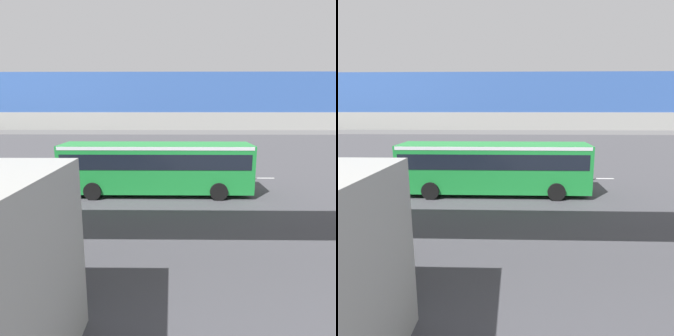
% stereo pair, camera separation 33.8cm
% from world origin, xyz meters
% --- Properties ---
extents(ground, '(80.00, 80.00, 0.00)m').
position_xyz_m(ground, '(0.00, 0.00, 0.00)').
color(ground, '#424247').
extents(city_bus, '(11.54, 2.85, 3.15)m').
position_xyz_m(city_bus, '(-0.20, 1.02, 1.88)').
color(city_bus, '#1E8C38').
rests_on(city_bus, ground).
extents(pedestrian, '(0.38, 0.38, 1.79)m').
position_xyz_m(pedestrian, '(-6.74, -2.28, 0.89)').
color(pedestrian, '#2D2D38').
rests_on(pedestrian, ground).
extents(traffic_sign, '(0.08, 0.60, 2.80)m').
position_xyz_m(traffic_sign, '(-4.14, -3.09, 1.89)').
color(traffic_sign, slate).
rests_on(traffic_sign, ground).
extents(lane_dash_leftmost, '(2.00, 0.20, 0.01)m').
position_xyz_m(lane_dash_leftmost, '(-8.00, -3.27, 0.00)').
color(lane_dash_leftmost, silver).
rests_on(lane_dash_leftmost, ground).
extents(lane_dash_left, '(2.00, 0.20, 0.01)m').
position_xyz_m(lane_dash_left, '(-4.00, -3.27, 0.00)').
color(lane_dash_left, silver).
rests_on(lane_dash_left, ground).
extents(lane_dash_centre, '(2.00, 0.20, 0.01)m').
position_xyz_m(lane_dash_centre, '(0.00, -3.27, 0.00)').
color(lane_dash_centre, silver).
rests_on(lane_dash_centre, ground).
extents(lane_dash_right, '(2.00, 0.20, 0.01)m').
position_xyz_m(lane_dash_right, '(4.00, -3.27, 0.00)').
color(lane_dash_right, silver).
rests_on(lane_dash_right, ground).
extents(lane_dash_rightmost, '(2.00, 0.20, 0.01)m').
position_xyz_m(lane_dash_rightmost, '(8.00, -3.27, 0.00)').
color(lane_dash_rightmost, silver).
rests_on(lane_dash_rightmost, ground).
extents(pedestrian_overpass, '(31.19, 2.60, 6.29)m').
position_xyz_m(pedestrian_overpass, '(0.00, 9.13, 4.65)').
color(pedestrian_overpass, '#9E9E99').
rests_on(pedestrian_overpass, ground).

